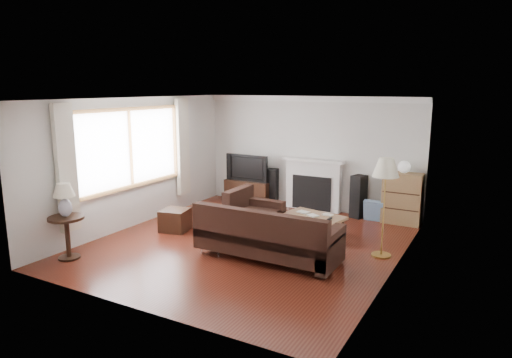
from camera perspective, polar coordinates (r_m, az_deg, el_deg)
The scene contains 17 objects.
room at distance 7.75m, azimuth -1.07°, elevation 0.70°, with size 5.10×5.60×2.54m.
window at distance 9.01m, azimuth -15.39°, elevation 3.75°, with size 0.12×2.74×1.54m, color olive.
curtain_near at distance 7.99m, azimuth -22.65°, elevation 1.24°, with size 0.10×0.35×2.10m, color silver.
curtain_far at distance 10.14m, azimuth -9.15°, elevation 3.97°, with size 0.10×0.35×2.10m, color silver.
fireplace at distance 10.15m, azimuth 7.14°, elevation -0.69°, with size 1.40×0.26×1.15m, color white.
tv_stand at distance 10.71m, azimuth -0.82°, elevation -1.59°, with size 1.11×0.50×0.55m, color black.
television at distance 10.60m, azimuth -0.83°, elevation 1.49°, with size 1.07×0.14×0.61m, color black.
speaker_left at distance 10.49m, azimuth 2.02°, elevation -1.04°, with size 0.24×0.28×0.85m, color black.
speaker_right at distance 9.76m, azimuth 12.68°, elevation -2.14°, with size 0.25×0.30×0.90m, color black.
bookshelf at distance 9.53m, azimuth 17.80°, elevation -2.32°, with size 0.75×0.36×1.03m, color olive.
globe_lamp at distance 9.41m, azimuth 18.04°, elevation 1.44°, with size 0.24×0.24×0.24m, color white.
sectional_sofa at distance 7.29m, azimuth 1.46°, elevation -6.89°, with size 2.48×1.82×0.80m, color black.
coffee_table at distance 8.42m, azimuth 7.29°, elevation -5.81°, with size 1.07×0.58×0.42m, color #886141.
footstool at distance 8.84m, azimuth -10.08°, elevation -5.07°, with size 0.49×0.49×0.41m, color black.
floor_lamp at distance 7.53m, azimuth 15.68°, elevation -3.51°, with size 0.41×0.41×1.61m, color #A47D39.
side_table at distance 7.88m, azimuth -22.47°, elevation -6.79°, with size 0.55×0.55×0.69m, color black.
table_lamp at distance 7.72m, azimuth -22.82°, elevation -2.47°, with size 0.33×0.33×0.53m, color silver.
Camera 1 is at (3.80, -6.59, 2.70)m, focal length 32.00 mm.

